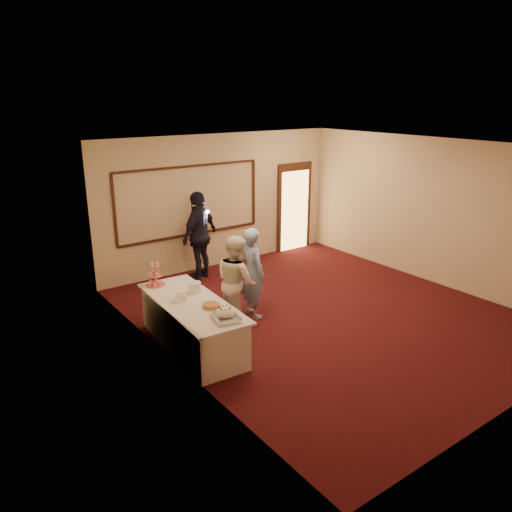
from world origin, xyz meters
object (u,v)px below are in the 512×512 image
(plate_stack_a, at_px, (181,295))
(woman, at_px, (237,281))
(man, at_px, (253,273))
(plate_stack_b, at_px, (194,287))
(buffet_table, at_px, (192,324))
(cupcake_stand, at_px, (155,276))
(tart, at_px, (211,306))
(guest, at_px, (200,236))
(pavlova_tray, at_px, (225,314))

(plate_stack_a, xyz_separation_m, woman, (1.11, 0.11, -0.05))
(plate_stack_a, distance_m, man, 1.57)
(plate_stack_b, distance_m, man, 1.22)
(buffet_table, relative_size, cupcake_stand, 5.26)
(tart, bearing_deg, plate_stack_a, 114.96)
(plate_stack_b, bearing_deg, plate_stack_a, -153.67)
(buffet_table, xyz_separation_m, plate_stack_a, (-0.10, 0.14, 0.46))
(tart, height_order, man, man)
(plate_stack_b, height_order, man, man)
(cupcake_stand, distance_m, guest, 2.48)
(buffet_table, xyz_separation_m, guest, (1.66, 2.65, 0.56))
(man, bearing_deg, woman, 111.34)
(buffet_table, bearing_deg, plate_stack_a, 125.78)
(cupcake_stand, distance_m, tart, 1.36)
(cupcake_stand, relative_size, tart, 1.52)
(cupcake_stand, distance_m, plate_stack_b, 0.76)
(cupcake_stand, bearing_deg, guest, 42.95)
(pavlova_tray, bearing_deg, plate_stack_b, 83.47)
(plate_stack_b, xyz_separation_m, woman, (0.78, -0.05, -0.06))
(pavlova_tray, relative_size, plate_stack_a, 2.71)
(plate_stack_a, height_order, woman, woman)
(pavlova_tray, relative_size, guest, 0.28)
(plate_stack_b, bearing_deg, buffet_table, -126.55)
(tart, bearing_deg, woman, 35.40)
(cupcake_stand, xyz_separation_m, guest, (1.81, 1.69, 0.02))
(tart, bearing_deg, cupcake_stand, 102.08)
(buffet_table, height_order, man, man)
(plate_stack_b, xyz_separation_m, tart, (-0.09, -0.67, -0.06))
(buffet_table, bearing_deg, pavlova_tray, -83.36)
(buffet_table, distance_m, cupcake_stand, 1.12)
(guest, bearing_deg, plate_stack_b, 32.69)
(plate_stack_a, xyz_separation_m, guest, (1.76, 2.51, 0.10))
(cupcake_stand, height_order, plate_stack_b, cupcake_stand)
(pavlova_tray, bearing_deg, woman, 49.88)
(woman, bearing_deg, guest, -8.48)
(buffet_table, xyz_separation_m, woman, (1.00, 0.26, 0.41))
(buffet_table, relative_size, woman, 1.49)
(pavlova_tray, relative_size, man, 0.32)
(buffet_table, bearing_deg, cupcake_stand, 98.91)
(cupcake_stand, xyz_separation_m, man, (1.59, -0.56, -0.11))
(woman, bearing_deg, man, -64.38)
(tart, xyz_separation_m, woman, (0.87, 0.62, 0.00))
(buffet_table, bearing_deg, woman, 14.30)
(plate_stack_a, bearing_deg, buffet_table, -54.22)
(buffet_table, height_order, guest, guest)
(plate_stack_a, bearing_deg, cupcake_stand, 93.43)
(plate_stack_b, bearing_deg, woman, -3.42)
(pavlova_tray, xyz_separation_m, man, (1.35, 1.23, -0.03))
(pavlova_tray, bearing_deg, buffet_table, 96.64)
(tart, distance_m, guest, 3.38)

